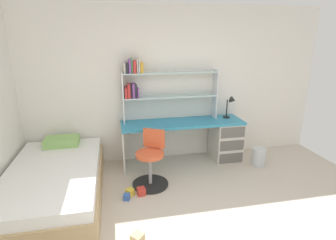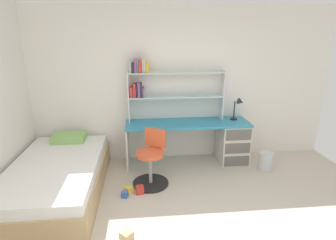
{
  "view_description": "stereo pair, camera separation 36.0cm",
  "coord_description": "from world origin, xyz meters",
  "px_view_note": "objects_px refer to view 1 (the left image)",
  "views": [
    {
      "loc": [
        -0.83,
        -1.78,
        2.06
      ],
      "look_at": [
        -0.14,
        1.6,
        0.99
      ],
      "focal_mm": 28.73,
      "sensor_mm": 36.0,
      "label": 1
    },
    {
      "loc": [
        -0.47,
        -1.83,
        2.06
      ],
      "look_at": [
        -0.14,
        1.6,
        0.99
      ],
      "focal_mm": 28.73,
      "sensor_mm": 36.0,
      "label": 2
    }
  ],
  "objects_px": {
    "toy_block_natural_1": "(137,239)",
    "toy_block_yellow_4": "(130,192)",
    "bookshelf_hutch": "(155,84)",
    "toy_block_red_3": "(141,191)",
    "swivel_chair": "(151,164)",
    "desk_lamp": "(231,104)",
    "bed_platform": "(54,184)",
    "toy_block_blue_2": "(127,197)",
    "desk": "(213,137)",
    "waste_bin": "(259,157)"
  },
  "relations": [
    {
      "from": "toy_block_natural_1",
      "to": "toy_block_yellow_4",
      "type": "distance_m",
      "value": 0.92
    },
    {
      "from": "bookshelf_hutch",
      "to": "toy_block_natural_1",
      "type": "distance_m",
      "value": 2.36
    },
    {
      "from": "toy_block_natural_1",
      "to": "toy_block_red_3",
      "type": "height_order",
      "value": "toy_block_natural_1"
    },
    {
      "from": "swivel_chair",
      "to": "desk_lamp",
      "type": "bearing_deg",
      "value": 24.09
    },
    {
      "from": "bed_platform",
      "to": "toy_block_blue_2",
      "type": "bearing_deg",
      "value": -12.16
    },
    {
      "from": "toy_block_blue_2",
      "to": "toy_block_natural_1",
      "type": "bearing_deg",
      "value": -85.48
    },
    {
      "from": "toy_block_red_3",
      "to": "toy_block_yellow_4",
      "type": "distance_m",
      "value": 0.15
    },
    {
      "from": "toy_block_natural_1",
      "to": "desk_lamp",
      "type": "bearing_deg",
      "value": 45.3
    },
    {
      "from": "desk",
      "to": "toy_block_natural_1",
      "type": "bearing_deg",
      "value": -129.95
    },
    {
      "from": "bookshelf_hutch",
      "to": "toy_block_yellow_4",
      "type": "xyz_separation_m",
      "value": [
        -0.52,
        -1.01,
        -1.29
      ]
    },
    {
      "from": "waste_bin",
      "to": "swivel_chair",
      "type": "bearing_deg",
      "value": -172.44
    },
    {
      "from": "toy_block_red_3",
      "to": "waste_bin",
      "type": "bearing_deg",
      "value": 13.9
    },
    {
      "from": "bed_platform",
      "to": "waste_bin",
      "type": "xyz_separation_m",
      "value": [
        3.14,
        0.38,
        -0.08
      ]
    },
    {
      "from": "toy_block_natural_1",
      "to": "toy_block_red_3",
      "type": "distance_m",
      "value": 0.91
    },
    {
      "from": "swivel_chair",
      "to": "waste_bin",
      "type": "relative_size",
      "value": 2.71
    },
    {
      "from": "desk_lamp",
      "to": "toy_block_yellow_4",
      "type": "height_order",
      "value": "desk_lamp"
    },
    {
      "from": "toy_block_red_3",
      "to": "toy_block_natural_1",
      "type": "bearing_deg",
      "value": -98.7
    },
    {
      "from": "waste_bin",
      "to": "toy_block_natural_1",
      "type": "height_order",
      "value": "waste_bin"
    },
    {
      "from": "bed_platform",
      "to": "desk",
      "type": "bearing_deg",
      "value": 16.91
    },
    {
      "from": "desk",
      "to": "toy_block_natural_1",
      "type": "distance_m",
      "value": 2.33
    },
    {
      "from": "toy_block_red_3",
      "to": "toy_block_blue_2",
      "type": "bearing_deg",
      "value": -159.81
    },
    {
      "from": "waste_bin",
      "to": "toy_block_yellow_4",
      "type": "distance_m",
      "value": 2.23
    },
    {
      "from": "swivel_chair",
      "to": "toy_block_yellow_4",
      "type": "bearing_deg",
      "value": -144.19
    },
    {
      "from": "waste_bin",
      "to": "toy_block_natural_1",
      "type": "bearing_deg",
      "value": -147.1
    },
    {
      "from": "bed_platform",
      "to": "toy_block_yellow_4",
      "type": "distance_m",
      "value": 0.99
    },
    {
      "from": "toy_block_blue_2",
      "to": "desk_lamp",
      "type": "bearing_deg",
      "value": 28.1
    },
    {
      "from": "desk_lamp",
      "to": "toy_block_blue_2",
      "type": "height_order",
      "value": "desk_lamp"
    },
    {
      "from": "desk_lamp",
      "to": "toy_block_red_3",
      "type": "relative_size",
      "value": 3.68
    },
    {
      "from": "desk_lamp",
      "to": "toy_block_natural_1",
      "type": "distance_m",
      "value": 2.72
    },
    {
      "from": "desk_lamp",
      "to": "toy_block_blue_2",
      "type": "relative_size",
      "value": 4.74
    },
    {
      "from": "waste_bin",
      "to": "bed_platform",
      "type": "bearing_deg",
      "value": -173.13
    },
    {
      "from": "swivel_chair",
      "to": "toy_block_red_3",
      "type": "distance_m",
      "value": 0.41
    },
    {
      "from": "toy_block_blue_2",
      "to": "toy_block_yellow_4",
      "type": "bearing_deg",
      "value": 62.48
    },
    {
      "from": "waste_bin",
      "to": "toy_block_blue_2",
      "type": "distance_m",
      "value": 2.3
    },
    {
      "from": "desk",
      "to": "toy_block_blue_2",
      "type": "xyz_separation_m",
      "value": [
        -1.55,
        -0.94,
        -0.37
      ]
    },
    {
      "from": "desk",
      "to": "desk_lamp",
      "type": "bearing_deg",
      "value": 9.08
    },
    {
      "from": "bookshelf_hutch",
      "to": "swivel_chair",
      "type": "distance_m",
      "value": 1.29
    },
    {
      "from": "desk",
      "to": "toy_block_red_3",
      "type": "bearing_deg",
      "value": -147.06
    },
    {
      "from": "bed_platform",
      "to": "toy_block_yellow_4",
      "type": "xyz_separation_m",
      "value": [
        0.96,
        -0.1,
        -0.19
      ]
    },
    {
      "from": "toy_block_blue_2",
      "to": "bed_platform",
      "type": "bearing_deg",
      "value": 167.84
    },
    {
      "from": "toy_block_blue_2",
      "to": "swivel_chair",
      "type": "bearing_deg",
      "value": 41.35
    },
    {
      "from": "desk_lamp",
      "to": "waste_bin",
      "type": "relative_size",
      "value": 1.3
    },
    {
      "from": "bed_platform",
      "to": "toy_block_yellow_4",
      "type": "relative_size",
      "value": 22.31
    },
    {
      "from": "waste_bin",
      "to": "toy_block_blue_2",
      "type": "xyz_separation_m",
      "value": [
        -2.23,
        -0.58,
        -0.11
      ]
    },
    {
      "from": "waste_bin",
      "to": "bookshelf_hutch",
      "type": "bearing_deg",
      "value": 162.36
    },
    {
      "from": "desk_lamp",
      "to": "toy_block_red_3",
      "type": "xyz_separation_m",
      "value": [
        -1.66,
        -0.92,
        -0.93
      ]
    },
    {
      "from": "desk_lamp",
      "to": "toy_block_red_3",
      "type": "height_order",
      "value": "desk_lamp"
    },
    {
      "from": "desk_lamp",
      "to": "toy_block_red_3",
      "type": "distance_m",
      "value": 2.11
    },
    {
      "from": "desk_lamp",
      "to": "toy_block_natural_1",
      "type": "relative_size",
      "value": 3.34
    },
    {
      "from": "desk_lamp",
      "to": "swivel_chair",
      "type": "xyz_separation_m",
      "value": [
        -1.49,
        -0.67,
        -0.66
      ]
    }
  ]
}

